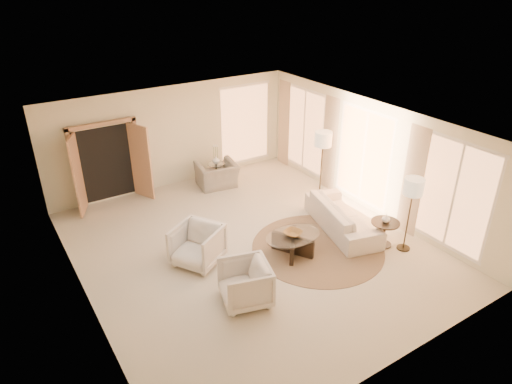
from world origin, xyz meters
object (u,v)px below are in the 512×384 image
sofa (342,216)px  floor_lamp_near (323,142)px  end_vase (386,218)px  armchair_right (245,282)px  floor_lamp_far (413,190)px  bowl (293,233)px  coffee_table (293,242)px  side_vase (216,160)px  end_table (385,229)px  side_table (216,171)px  accent_chair (217,171)px  armchair_left (197,244)px

sofa → floor_lamp_near: floor_lamp_near is taller
sofa → end_vase: (0.31, -1.01, 0.34)m
sofa → armchair_right: (-3.28, -0.97, 0.10)m
floor_lamp_far → bowl: size_ratio=4.52×
sofa → coffee_table: bearing=111.7°
coffee_table → side_vase: bearing=85.2°
end_table → side_table: (-1.57, 4.91, -0.06)m
coffee_table → side_table: size_ratio=2.36×
floor_lamp_near → floor_lamp_far: bearing=-91.5°
accent_chair → end_vase: bearing=118.1°
floor_lamp_far → end_vase: (-0.28, 0.36, -0.77)m
coffee_table → armchair_left: bearing=156.6°
sofa → bowl: 1.62m
sofa → end_vase: 1.11m
side_table → armchair_left: bearing=-123.9°
floor_lamp_near → floor_lamp_far: 2.98m
accent_chair → coffee_table: accent_chair is taller
armchair_left → armchair_right: 1.60m
accent_chair → side_table: (0.11, 0.24, -0.12)m
end_vase → floor_lamp_far: bearing=-52.3°
accent_chair → floor_lamp_far: floor_lamp_far is taller
end_table → end_vase: bearing=0.0°
armchair_right → end_table: bearing=105.2°
bowl → end_vase: (1.91, -0.82, 0.17)m
end_table → floor_lamp_near: floor_lamp_near is taller
accent_chair → armchair_left: bearing=63.8°
floor_lamp_near → end_vase: floor_lamp_near is taller
sofa → floor_lamp_far: floor_lamp_far is taller
coffee_table → end_vase: 2.12m
side_table → end_vase: size_ratio=3.04×
accent_chair → end_table: bearing=118.1°
end_vase → side_vase: bearing=107.7°
armchair_left → end_table: bearing=35.6°
end_table → coffee_table: bearing=156.8°
end_table → floor_lamp_far: 1.14m
side_table → accent_chair: bearing=-115.1°
end_vase → sofa: bearing=107.2°
armchair_right → end_vase: size_ratio=4.70×
armchair_right → side_table: armchair_right is taller
armchair_left → side_vase: 3.97m
end_table → floor_lamp_far: bearing=-52.3°
floor_lamp_near → side_vase: (-1.92, 2.29, -0.87)m
sofa → armchair_left: (-3.47, 0.62, 0.13)m
armchair_left → sofa: bearing=48.8°
coffee_table → bowl: (0.00, 0.00, 0.22)m
end_table → bowl: 2.08m
armchair_left → floor_lamp_near: 4.39m
accent_chair → side_vase: accent_chair is taller
armchair_right → accent_chair: (1.91, 4.64, 0.02)m
coffee_table → floor_lamp_far: bearing=-28.2°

